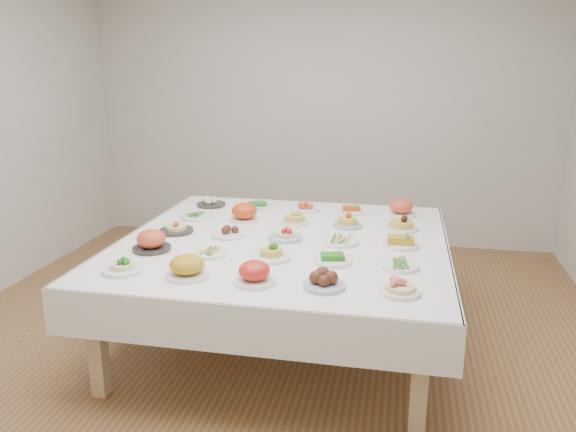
% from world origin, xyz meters
% --- Properties ---
extents(room_envelope, '(5.02, 5.02, 2.81)m').
position_xyz_m(room_envelope, '(0.00, 0.00, 1.83)').
color(room_envelope, '#955F3E').
rests_on(room_envelope, ground).
extents(display_table, '(2.25, 2.25, 0.75)m').
position_xyz_m(display_table, '(0.11, 0.11, 0.68)').
color(display_table, white).
rests_on(display_table, ground).
extents(dish_0, '(0.24, 0.24, 0.11)m').
position_xyz_m(dish_0, '(-0.69, -0.68, 0.80)').
color(dish_0, white).
rests_on(dish_0, display_table).
extents(dish_1, '(0.28, 0.28, 0.15)m').
position_xyz_m(dish_1, '(-0.29, -0.68, 0.82)').
color(dish_1, white).
rests_on(dish_1, display_table).
extents(dish_2, '(0.24, 0.24, 0.15)m').
position_xyz_m(dish_2, '(0.11, -0.70, 0.82)').
color(dish_2, white).
rests_on(dish_2, display_table).
extents(dish_3, '(0.23, 0.23, 0.11)m').
position_xyz_m(dish_3, '(0.51, -0.68, 0.80)').
color(dish_3, '#4C66B2').
rests_on(dish_3, display_table).
extents(dish_4, '(0.23, 0.23, 0.13)m').
position_xyz_m(dish_4, '(0.92, -0.68, 0.81)').
color(dish_4, white).
rests_on(dish_4, display_table).
extents(dish_5, '(0.26, 0.26, 0.15)m').
position_xyz_m(dish_5, '(-0.69, -0.29, 0.82)').
color(dish_5, '#2C2A27').
rests_on(dish_5, display_table).
extents(dish_6, '(0.22, 0.22, 0.05)m').
position_xyz_m(dish_6, '(-0.28, -0.30, 0.77)').
color(dish_6, white).
rests_on(dish_6, display_table).
extents(dish_7, '(0.24, 0.24, 0.13)m').
position_xyz_m(dish_7, '(0.11, -0.29, 0.81)').
color(dish_7, white).
rests_on(dish_7, display_table).
extents(dish_8, '(0.23, 0.23, 0.11)m').
position_xyz_m(dish_8, '(0.50, -0.28, 0.80)').
color(dish_8, white).
rests_on(dish_8, display_table).
extents(dish_9, '(0.22, 0.22, 0.05)m').
position_xyz_m(dish_9, '(0.91, -0.29, 0.77)').
color(dish_9, white).
rests_on(dish_9, display_table).
extents(dish_10, '(0.24, 0.24, 0.12)m').
position_xyz_m(dish_10, '(-0.69, 0.12, 0.81)').
color(dish_10, '#2C2A27').
rests_on(dish_10, display_table).
extents(dish_11, '(0.24, 0.24, 0.10)m').
position_xyz_m(dish_11, '(-0.29, 0.11, 0.79)').
color(dish_11, white).
rests_on(dish_11, display_table).
extents(dish_12, '(0.24, 0.24, 0.12)m').
position_xyz_m(dish_12, '(0.12, 0.12, 0.80)').
color(dish_12, '#4C66B2').
rests_on(dish_12, display_table).
extents(dish_13, '(0.24, 0.24, 0.06)m').
position_xyz_m(dish_13, '(0.51, 0.11, 0.78)').
color(dish_13, white).
rests_on(dish_13, display_table).
extents(dish_14, '(0.23, 0.23, 0.11)m').
position_xyz_m(dish_14, '(0.91, 0.12, 0.80)').
color(dish_14, white).
rests_on(dish_14, display_table).
extents(dish_15, '(0.25, 0.25, 0.05)m').
position_xyz_m(dish_15, '(-0.68, 0.52, 0.77)').
color(dish_15, white).
rests_on(dish_15, display_table).
extents(dish_16, '(0.25, 0.25, 0.14)m').
position_xyz_m(dish_16, '(-0.29, 0.50, 0.82)').
color(dish_16, white).
rests_on(dish_16, display_table).
extents(dish_17, '(0.21, 0.21, 0.13)m').
position_xyz_m(dish_17, '(0.11, 0.51, 0.81)').
color(dish_17, white).
rests_on(dish_17, display_table).
extents(dish_18, '(0.21, 0.21, 0.13)m').
position_xyz_m(dish_18, '(0.51, 0.52, 0.81)').
color(dish_18, '#4C66B2').
rests_on(dish_18, display_table).
extents(dish_19, '(0.23, 0.23, 0.13)m').
position_xyz_m(dish_19, '(0.91, 0.51, 0.81)').
color(dish_19, white).
rests_on(dish_19, display_table).
extents(dish_20, '(0.24, 0.24, 0.11)m').
position_xyz_m(dish_20, '(-0.70, 0.91, 0.80)').
color(dish_20, '#2C2A27').
rests_on(dish_20, display_table).
extents(dish_21, '(0.25, 0.25, 0.12)m').
position_xyz_m(dish_21, '(-0.29, 0.91, 0.80)').
color(dish_21, white).
rests_on(dish_21, display_table).
extents(dish_22, '(0.24, 0.24, 0.11)m').
position_xyz_m(dish_22, '(0.12, 0.91, 0.80)').
color(dish_22, white).
rests_on(dish_22, display_table).
extents(dish_23, '(0.22, 0.22, 0.08)m').
position_xyz_m(dish_23, '(0.50, 0.92, 0.78)').
color(dish_23, white).
rests_on(dish_23, display_table).
extents(dish_24, '(0.24, 0.24, 0.15)m').
position_xyz_m(dish_24, '(0.91, 0.92, 0.82)').
color(dish_24, white).
rests_on(dish_24, display_table).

